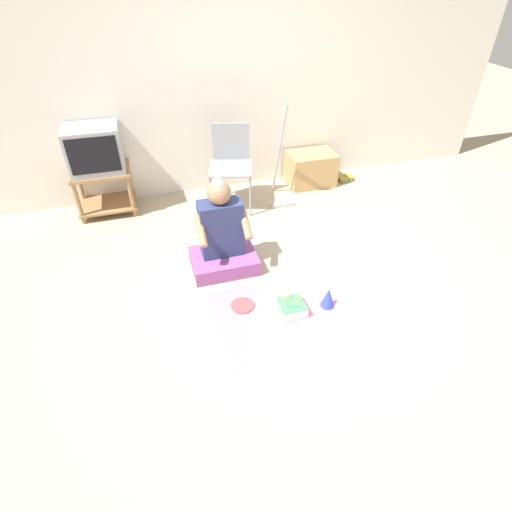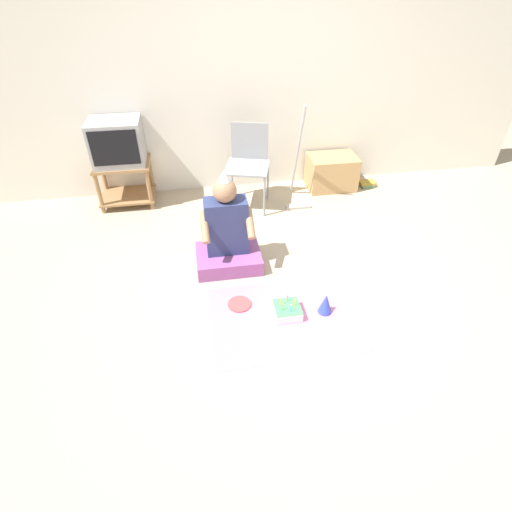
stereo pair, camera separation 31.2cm
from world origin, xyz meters
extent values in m
plane|color=tan|center=(0.00, 0.00, 0.00)|extent=(16.00, 16.00, 0.00)
cube|color=silver|center=(0.00, 2.15, 1.27)|extent=(6.40, 0.06, 2.55)
cube|color=#997047|center=(-1.53, 1.90, 0.47)|extent=(0.59, 0.45, 0.03)
cube|color=#997047|center=(-1.53, 1.90, 0.09)|extent=(0.59, 0.45, 0.02)
cylinder|color=#997047|center=(-1.79, 1.71, 0.24)|extent=(0.04, 0.04, 0.48)
cylinder|color=#997047|center=(-1.27, 1.71, 0.24)|extent=(0.04, 0.04, 0.48)
cylinder|color=#997047|center=(-1.79, 2.09, 0.24)|extent=(0.04, 0.04, 0.48)
cylinder|color=#997047|center=(-1.27, 2.09, 0.24)|extent=(0.04, 0.04, 0.48)
cube|color=#99999E|center=(-1.53, 1.90, 0.71)|extent=(0.52, 0.42, 0.45)
cube|color=black|center=(-1.53, 1.69, 0.72)|extent=(0.46, 0.01, 0.35)
cube|color=gray|center=(-0.22, 1.61, 0.46)|extent=(0.55, 0.54, 0.02)
cube|color=gray|center=(-0.16, 1.81, 0.66)|extent=(0.39, 0.13, 0.40)
cylinder|color=gray|center=(-0.47, 1.47, 0.23)|extent=(0.02, 0.02, 0.46)
cylinder|color=gray|center=(-0.07, 1.36, 0.23)|extent=(0.02, 0.02, 0.46)
cylinder|color=gray|center=(-0.36, 1.86, 0.23)|extent=(0.02, 0.02, 0.46)
cylinder|color=gray|center=(0.03, 1.75, 0.23)|extent=(0.02, 0.02, 0.46)
cube|color=tan|center=(0.83, 1.89, 0.19)|extent=(0.56, 0.40, 0.39)
cube|color=#B2ADA3|center=(0.33, 1.47, 0.01)|extent=(0.28, 0.09, 0.03)
cylinder|color=#B7B7BC|center=(0.33, 1.65, 0.57)|extent=(0.03, 0.38, 1.09)
cube|color=#60936B|center=(1.28, 1.84, 0.01)|extent=(0.14, 0.15, 0.03)
cube|color=#A88933|center=(1.29, 1.84, 0.04)|extent=(0.19, 0.13, 0.03)
cube|color=#8C4C8C|center=(-0.54, 0.57, 0.07)|extent=(0.57, 0.43, 0.14)
cube|color=navy|center=(-0.54, 0.62, 0.39)|extent=(0.36, 0.20, 0.50)
sphere|color=#9E7556|center=(-0.54, 0.62, 0.73)|extent=(0.20, 0.20, 0.20)
cone|color=silver|center=(-0.54, 0.62, 0.86)|extent=(0.11, 0.11, 0.09)
cylinder|color=#9E7556|center=(-0.73, 0.50, 0.47)|extent=(0.06, 0.26, 0.21)
cylinder|color=#9E7556|center=(-0.36, 0.50, 0.47)|extent=(0.06, 0.26, 0.21)
cube|color=pink|center=(-0.20, -0.16, 0.00)|extent=(1.14, 0.85, 0.01)
cube|color=white|center=(-0.16, -0.13, 0.04)|extent=(0.21, 0.21, 0.08)
cube|color=#4CB266|center=(-0.16, -0.13, 0.09)|extent=(0.20, 0.20, 0.01)
cylinder|color=yellow|center=(-0.11, -0.13, 0.12)|extent=(0.01, 0.01, 0.07)
sphere|color=#FFCC4C|center=(-0.11, -0.13, 0.16)|extent=(0.01, 0.01, 0.01)
cylinder|color=#EA4C4C|center=(-0.15, -0.08, 0.12)|extent=(0.01, 0.01, 0.07)
sphere|color=#FFCC4C|center=(-0.15, -0.08, 0.16)|extent=(0.01, 0.01, 0.01)
cylinder|color=yellow|center=(-0.21, -0.10, 0.12)|extent=(0.01, 0.01, 0.07)
sphere|color=#FFCC4C|center=(-0.21, -0.10, 0.16)|extent=(0.01, 0.01, 0.01)
cylinder|color=#66C666|center=(-0.21, -0.17, 0.12)|extent=(0.01, 0.01, 0.07)
sphere|color=#FFCC4C|center=(-0.21, -0.17, 0.16)|extent=(0.01, 0.01, 0.01)
cylinder|color=#4C7FE5|center=(-0.15, -0.19, 0.12)|extent=(0.01, 0.01, 0.07)
sphere|color=#FFCC4C|center=(-0.15, -0.19, 0.16)|extent=(0.01, 0.01, 0.01)
cone|color=blue|center=(0.14, -0.15, 0.09)|extent=(0.11, 0.11, 0.17)
cylinder|color=#D84C4C|center=(-0.52, 0.04, 0.01)|extent=(0.19, 0.19, 0.01)
camera|label=1|loc=(-1.07, -2.21, 2.25)|focal=28.00mm
camera|label=2|loc=(-0.76, -2.28, 2.25)|focal=28.00mm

